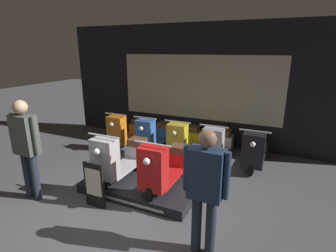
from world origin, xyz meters
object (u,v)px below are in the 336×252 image
object	(u,v)px
scooter_backrow_3	(218,144)
person_right_browsing	(205,184)
scooter_backrow_1	(154,135)
person_left_browsing	(26,142)
price_sign_board	(94,185)
scooter_backrow_0	(127,131)
scooter_display_left	(121,157)
scooter_display_right	(166,166)
scooter_backrow_2	(185,139)
scooter_backrow_4	(255,150)

from	to	relation	value
scooter_backrow_3	person_right_browsing	world-z (taller)	person_right_browsing
scooter_backrow_1	scooter_backrow_3	world-z (taller)	same
person_left_browsing	price_sign_board	world-z (taller)	person_left_browsing
scooter_backrow_0	scooter_backrow_3	xyz separation A→B (m)	(2.54, 0.00, 0.00)
scooter_display_left	scooter_display_right	xyz separation A→B (m)	(0.94, 0.00, 0.00)
scooter_backrow_1	person_right_browsing	distance (m)	3.82
scooter_display_left	scooter_backrow_2	bearing A→B (deg)	74.20
scooter_backrow_4	person_right_browsing	size ratio (longest dim) A/B	0.91
person_left_browsing	person_right_browsing	bearing A→B (deg)	-0.00
person_left_browsing	price_sign_board	distance (m)	1.36
scooter_backrow_4	person_left_browsing	bearing A→B (deg)	-138.27
scooter_backrow_4	person_right_browsing	world-z (taller)	person_right_browsing
scooter_backrow_3	person_right_browsing	bearing A→B (deg)	-79.17
scooter_display_right	price_sign_board	bearing A→B (deg)	-136.84
scooter_display_left	price_sign_board	xyz separation A→B (m)	(0.04, -0.84, -0.16)
scooter_backrow_4	person_left_browsing	world-z (taller)	person_left_browsing
scooter_display_left	scooter_backrow_3	distance (m)	2.39
scooter_backrow_0	scooter_backrow_3	size ratio (longest dim) A/B	1.00
scooter_backrow_0	person_right_browsing	xyz separation A→B (m)	(3.12, -3.02, 0.60)
scooter_backrow_3	scooter_backrow_4	bearing A→B (deg)	0.00
scooter_display_left	scooter_backrow_1	size ratio (longest dim) A/B	1.00
scooter_backrow_0	scooter_backrow_2	distance (m)	1.69
scooter_display_right	person_left_browsing	xyz separation A→B (m)	(-2.08, -1.08, 0.48)
scooter_backrow_2	person_right_browsing	world-z (taller)	person_right_browsing
person_right_browsing	scooter_backrow_0	bearing A→B (deg)	135.93
person_right_browsing	scooter_backrow_2	bearing A→B (deg)	115.26
scooter_display_right	scooter_backrow_2	bearing A→B (deg)	101.34
scooter_backrow_2	scooter_backrow_3	bearing A→B (deg)	0.00
person_left_browsing	price_sign_board	size ratio (longest dim) A/B	2.23
scooter_display_left	person_left_browsing	distance (m)	1.64
price_sign_board	scooter_display_left	bearing A→B (deg)	92.46
scooter_backrow_3	price_sign_board	world-z (taller)	scooter_backrow_3
scooter_display_left	scooter_display_right	size ratio (longest dim) A/B	1.00
scooter_display_right	scooter_backrow_3	size ratio (longest dim) A/B	1.00
scooter_display_right	price_sign_board	xyz separation A→B (m)	(-0.90, -0.84, -0.16)
scooter_display_left	person_left_browsing	bearing A→B (deg)	-136.58
scooter_backrow_1	scooter_backrow_3	distance (m)	1.69
person_left_browsing	person_right_browsing	xyz separation A→B (m)	(3.11, -0.00, -0.06)
person_left_browsing	person_right_browsing	distance (m)	3.11
scooter_backrow_4	scooter_display_right	bearing A→B (deg)	-123.96
person_left_browsing	scooter_display_right	bearing A→B (deg)	27.46
scooter_backrow_2	scooter_backrow_4	size ratio (longest dim) A/B	1.00
scooter_display_left	scooter_backrow_2	xyz separation A→B (m)	(0.55, 1.94, -0.18)
scooter_display_right	scooter_backrow_1	distance (m)	2.30
scooter_backrow_0	scooter_backrow_1	xyz separation A→B (m)	(0.85, 0.00, 0.00)
scooter_backrow_2	price_sign_board	size ratio (longest dim) A/B	1.91
scooter_backrow_3	scooter_display_left	bearing A→B (deg)	-125.75
scooter_backrow_1	scooter_display_right	bearing A→B (deg)	-57.48
scooter_display_right	scooter_backrow_2	distance (m)	1.98
scooter_display_left	scooter_backrow_1	bearing A→B (deg)	98.75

